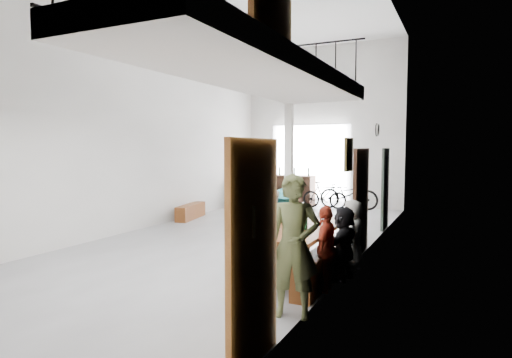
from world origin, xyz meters
The scene contains 24 objects.
floor centered at (0.00, 0.00, 0.00)m, with size 12.00×12.00×0.00m, color slate.
room_walls centered at (0.00, 0.00, 3.55)m, with size 12.00×12.00×12.00m.
gateway_portal centered at (-0.40, 5.94, 1.40)m, with size 2.80×0.08×2.80m, color white.
right_wall_decor centered at (2.70, -1.87, 1.74)m, with size 0.07×8.28×5.07m.
balcony centered at (1.98, -3.13, 2.96)m, with size 1.52×5.62×4.00m.
tasting_table centered at (2.20, -2.17, 0.71)m, with size 0.95×2.26×0.79m.
bench_inner centered at (1.62, -2.20, 0.21)m, with size 0.30×1.86×0.43m, color brown.
bench_wall centered at (2.57, -2.24, 0.25)m, with size 0.28×2.17×0.50m, color brown.
tableware centered at (2.17, -2.33, 0.93)m, with size 0.52×0.85×0.35m.
side_bench centered at (-2.50, 1.65, 0.21)m, with size 0.32×1.46×0.41m, color brown.
oak_barrel centered at (-2.32, 4.46, 0.51)m, with size 0.70×0.70×1.03m.
serving_counter centered at (-1.18, 5.65, 0.52)m, with size 1.98×0.55×1.04m, color #331C12.
counter_bottles centered at (-1.18, 5.65, 1.18)m, with size 1.73×0.14×0.28m.
guest_left_a centered at (1.53, -2.83, 0.66)m, with size 0.64×0.42×1.31m, color silver.
guest_left_b centered at (1.50, -2.32, 0.66)m, with size 0.48×0.32×1.32m, color teal.
guest_left_c centered at (1.53, -1.75, 0.66)m, with size 0.64×0.50×1.32m, color silver.
guest_left_d centered at (1.53, -1.23, 0.64)m, with size 0.83×0.48×1.28m, color teal.
guest_right_a centered at (2.72, -2.64, 0.60)m, with size 0.71×0.29×1.21m, color #A8311C.
guest_right_b centered at (2.82, -2.04, 0.57)m, with size 1.05×0.33×1.13m, color black.
guest_right_c centered at (2.82, -1.45, 0.58)m, with size 0.57×0.37×1.16m, color silver.
host_standing centered at (2.64, -3.69, 0.85)m, with size 0.62×0.41×1.71m, color #525A32.
potted_plant centered at (2.45, 0.72, 0.20)m, with size 0.37×0.32×0.41m, color #1E5219.
bicycle_near centered at (1.07, 5.50, 0.50)m, with size 0.67×1.92×1.01m, color black.
bicycle_far centered at (0.32, 5.27, 0.44)m, with size 0.41×1.47×0.88m, color black.
Camera 1 is at (4.40, -8.36, 2.01)m, focal length 30.00 mm.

